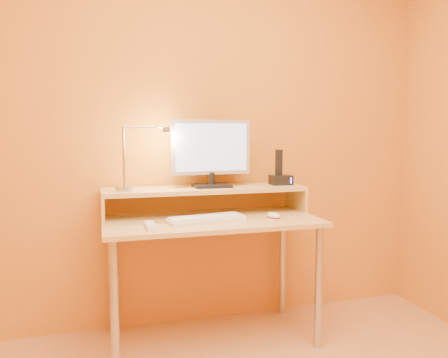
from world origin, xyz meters
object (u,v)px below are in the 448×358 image
object	(u,v)px
lamp_base	(125,189)
keyboard	(206,220)
monitor_panel	(211,147)
remote_control	(150,226)
mouse	(274,215)
phone_dock	(281,180)

from	to	relation	value
lamp_base	keyboard	world-z (taller)	lamp_base
monitor_panel	remote_control	xyz separation A→B (m)	(-0.40, -0.32, -0.39)
keyboard	remote_control	distance (m)	0.32
monitor_panel	keyboard	size ratio (longest dim) A/B	1.11
monitor_panel	remote_control	size ratio (longest dim) A/B	2.60
mouse	remote_control	world-z (taller)	mouse
remote_control	mouse	bearing A→B (deg)	4.69
monitor_panel	lamp_base	world-z (taller)	monitor_panel
keyboard	monitor_panel	bearing A→B (deg)	59.23
phone_dock	remote_control	world-z (taller)	phone_dock
lamp_base	keyboard	xyz separation A→B (m)	(0.42, -0.20, -0.16)
phone_dock	keyboard	world-z (taller)	phone_dock
keyboard	mouse	xyz separation A→B (m)	(0.39, -0.01, 0.01)
phone_dock	lamp_base	bearing A→B (deg)	-176.78
phone_dock	mouse	distance (m)	0.33
mouse	remote_control	distance (m)	0.70
monitor_panel	phone_dock	xyz separation A→B (m)	(0.45, -0.01, -0.21)
phone_dock	remote_control	size ratio (longest dim) A/B	0.71
monitor_panel	mouse	world-z (taller)	monitor_panel
phone_dock	keyboard	xyz separation A→B (m)	(-0.54, -0.23, -0.18)
keyboard	lamp_base	bearing A→B (deg)	144.19
monitor_panel	lamp_base	size ratio (longest dim) A/B	4.76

